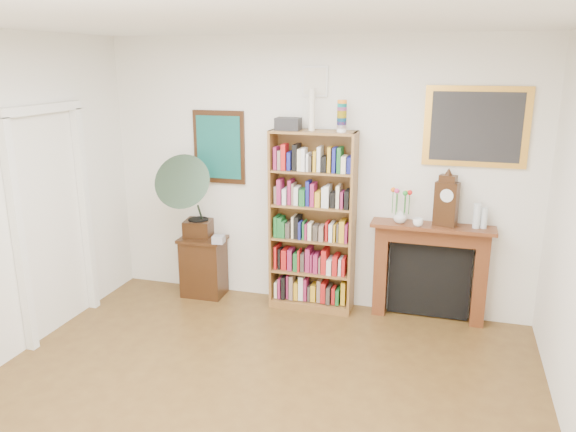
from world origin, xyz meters
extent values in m
cube|color=white|center=(0.00, 0.00, 2.80)|extent=(4.50, 5.00, 0.01)
cube|color=white|center=(0.00, 2.50, 1.40)|extent=(4.50, 0.01, 2.80)
cube|color=white|center=(-2.21, 0.73, 1.05)|extent=(0.08, 0.08, 2.10)
cube|color=white|center=(-2.21, 1.67, 1.05)|extent=(0.08, 0.08, 2.10)
cube|color=white|center=(-2.21, 1.20, 2.13)|extent=(0.08, 1.02, 0.08)
cube|color=black|center=(-1.05, 2.48, 1.65)|extent=(0.58, 0.03, 0.78)
cube|color=#135A53|center=(-1.05, 2.46, 1.65)|extent=(0.50, 0.01, 0.67)
cube|color=white|center=(0.00, 2.48, 2.35)|extent=(0.26, 0.03, 0.30)
cube|color=silver|center=(0.00, 2.46, 2.35)|extent=(0.22, 0.01, 0.26)
cube|color=gold|center=(1.55, 2.48, 1.95)|extent=(0.95, 0.03, 0.75)
cube|color=#262628|center=(1.55, 2.46, 1.95)|extent=(0.82, 0.01, 0.65)
cube|color=brown|center=(-0.39, 2.33, 0.94)|extent=(0.03, 0.31, 1.88)
cube|color=brown|center=(0.45, 2.33, 0.94)|extent=(0.03, 0.31, 1.88)
cube|color=brown|center=(0.03, 2.33, 1.87)|extent=(0.87, 0.31, 0.03)
cube|color=brown|center=(0.03, 2.33, 0.04)|extent=(0.87, 0.31, 0.08)
cube|color=brown|center=(0.03, 2.47, 0.94)|extent=(0.86, 0.02, 1.88)
cube|color=brown|center=(0.03, 2.33, 0.41)|extent=(0.81, 0.29, 0.02)
cube|color=brown|center=(0.03, 2.33, 0.76)|extent=(0.81, 0.29, 0.02)
cube|color=brown|center=(0.03, 2.33, 1.12)|extent=(0.81, 0.29, 0.02)
cube|color=brown|center=(0.03, 2.33, 1.47)|extent=(0.81, 0.29, 0.02)
cube|color=black|center=(-1.20, 2.30, 0.34)|extent=(0.50, 0.37, 0.67)
cube|color=#502412|center=(0.74, 2.39, 0.48)|extent=(0.13, 0.18, 0.97)
cube|color=#502412|center=(1.71, 2.39, 0.48)|extent=(0.13, 0.18, 0.97)
cube|color=#502412|center=(1.23, 2.39, 0.89)|extent=(1.10, 0.18, 0.16)
cube|color=#502412|center=(1.23, 2.36, 0.99)|extent=(1.19, 0.29, 0.04)
cube|color=black|center=(1.23, 2.44, 0.41)|extent=(0.80, 0.09, 0.77)
cube|color=black|center=(-1.28, 2.37, 0.76)|extent=(0.33, 0.33, 0.18)
cylinder|color=black|center=(-1.28, 2.37, 0.85)|extent=(0.25, 0.25, 0.01)
cone|color=#2D4131|center=(-1.28, 2.19, 1.25)|extent=(0.67, 0.80, 0.75)
cube|color=silver|center=(-0.96, 2.18, 0.71)|extent=(0.13, 0.13, 0.08)
cube|color=black|center=(1.34, 2.37, 1.22)|extent=(0.24, 0.17, 0.43)
cylinder|color=white|center=(1.34, 2.31, 1.32)|extent=(0.12, 0.05, 0.13)
cube|color=black|center=(1.34, 2.37, 1.46)|extent=(0.18, 0.14, 0.08)
imported|color=silver|center=(0.91, 2.35, 1.07)|extent=(0.14, 0.14, 0.14)
imported|color=white|center=(1.09, 2.28, 1.04)|extent=(0.13, 0.13, 0.08)
cylinder|color=silver|center=(1.63, 2.37, 1.12)|extent=(0.07, 0.07, 0.24)
cylinder|color=silver|center=(1.69, 2.38, 1.10)|extent=(0.06, 0.06, 0.20)
camera|label=1|loc=(1.35, -3.06, 2.55)|focal=35.00mm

